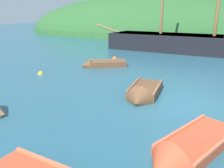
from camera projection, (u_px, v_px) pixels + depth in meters
name	position (u px, v px, depth m)	size (l,w,h in m)	color
ground_plane	(182.00, 104.00, 10.04)	(120.00, 120.00, 0.00)	#285B70
shore_hill	(147.00, 33.00, 44.14)	(46.73, 26.43, 13.80)	#2D602D
sailing_ship	(189.00, 46.00, 23.13)	(18.28, 6.32, 11.01)	black
rowboat_center	(143.00, 94.00, 10.88)	(1.29, 3.04, 1.21)	brown
rowboat_outer_left	(187.00, 152.00, 6.49)	(2.71, 3.79, 1.19)	#C64C2D
rowboat_far	(102.00, 65.00, 16.96)	(3.24, 2.34, 0.88)	brown
buoy_orange	(115.00, 59.00, 19.87)	(0.39, 0.39, 0.39)	orange
buoy_yellow	(41.00, 74.00, 14.97)	(0.35, 0.35, 0.35)	yellow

